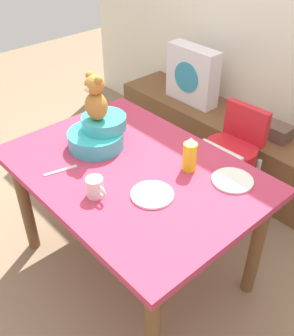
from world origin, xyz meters
name	(u,v)px	position (x,y,z in m)	size (l,w,h in m)	color
ground_plane	(135,265)	(0.00, 0.00, 0.00)	(8.00, 8.00, 0.00)	#8C7256
window_bench	(258,159)	(0.00, 1.21, 0.23)	(2.60, 0.44, 0.46)	brown
pillow_floral_left	(192,75)	(-0.68, 1.19, 0.68)	(0.44, 0.15, 0.44)	silver
book_stack	(276,131)	(0.10, 1.21, 0.51)	(0.20, 0.14, 0.10)	brown
dining_table	(133,184)	(0.00, 0.00, 0.64)	(1.30, 0.93, 0.74)	#B73351
highchair	(231,151)	(0.05, 0.78, 0.52)	(0.34, 0.46, 0.79)	red
infant_seat_teal	(99,134)	(-0.28, 0.01, 0.81)	(0.30, 0.33, 0.16)	#35B1B8
teddy_bear	(96,99)	(-0.28, 0.01, 1.02)	(0.13, 0.12, 0.25)	#AB7530
ketchup_bottle	(190,155)	(0.20, 0.20, 0.83)	(0.07, 0.07, 0.18)	gold
coffee_mug	(95,187)	(0.05, -0.26, 0.79)	(0.12, 0.08, 0.09)	silver
dinner_plate_near	(232,180)	(0.41, 0.29, 0.75)	(0.20, 0.20, 0.01)	white
dinner_plate_far	(152,195)	(0.23, -0.07, 0.75)	(0.20, 0.20, 0.01)	white
table_fork	(61,171)	(-0.22, -0.28, 0.74)	(0.02, 0.17, 0.01)	silver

